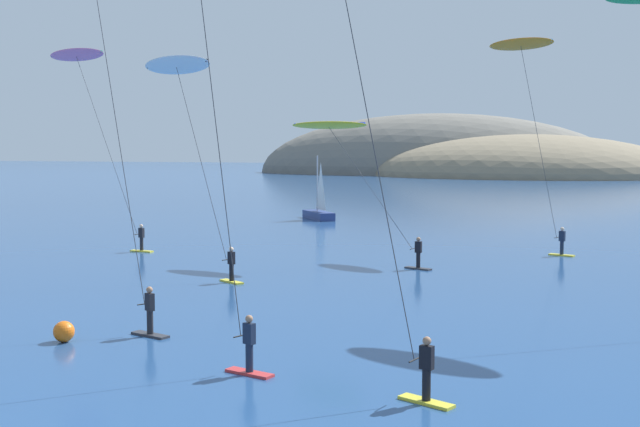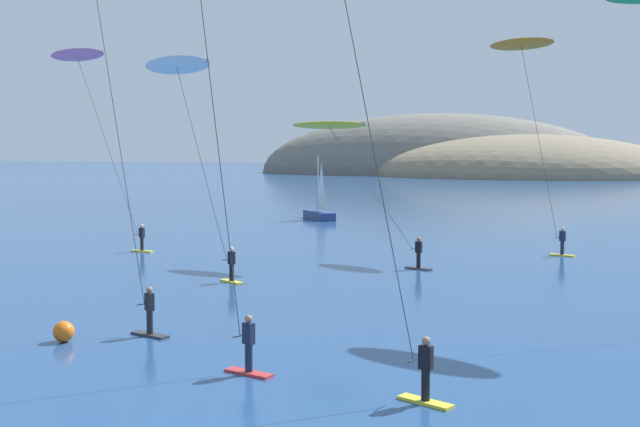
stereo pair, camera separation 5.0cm
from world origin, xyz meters
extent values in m
ellipsoid|color=slate|center=(-23.40, 183.71, 0.00)|extent=(89.50, 40.78, 29.27)
ellipsoid|color=#84755B|center=(-1.24, 174.07, 0.00)|extent=(69.66, 49.09, 18.72)
cube|color=navy|center=(-9.73, 57.56, 0.35)|extent=(4.12, 4.61, 0.70)
cone|color=navy|center=(-11.25, 59.42, 0.35)|extent=(1.88, 2.09, 0.67)
cylinder|color=#B2B2B7|center=(-9.92, 57.79, 3.20)|extent=(0.12, 0.12, 5.00)
pyramid|color=white|center=(-9.35, 57.09, 3.03)|extent=(1.20, 1.45, 4.25)
cylinder|color=#A5A5AD|center=(-9.35, 57.09, 0.95)|extent=(1.20, 1.45, 0.08)
cube|color=yellow|center=(11.89, 39.25, 0.04)|extent=(1.55, 0.87, 0.08)
cylinder|color=#192338|center=(11.89, 39.25, 0.48)|extent=(0.22, 0.22, 0.80)
cube|color=#192338|center=(11.89, 39.25, 1.18)|extent=(0.39, 0.33, 0.60)
sphere|color=beige|center=(11.89, 39.25, 1.60)|extent=(0.22, 0.22, 0.22)
cylinder|color=black|center=(11.58, 39.41, 1.06)|extent=(0.28, 0.51, 0.04)
ellipsoid|color=orange|center=(9.15, 40.59, 12.70)|extent=(4.48, 3.00, 0.76)
cylinder|color=#0F7FE5|center=(9.15, 40.59, 12.75)|extent=(3.83, 1.98, 0.16)
cylinder|color=#333338|center=(10.36, 40.00, 6.83)|extent=(2.45, 1.22, 11.54)
cube|color=yellow|center=(-12.75, 32.76, 0.04)|extent=(1.53, 0.53, 0.08)
cylinder|color=black|center=(-12.75, 32.76, 0.48)|extent=(0.22, 0.22, 0.80)
cube|color=black|center=(-12.75, 32.76, 1.18)|extent=(0.38, 0.27, 0.60)
sphere|color=beige|center=(-12.75, 32.76, 1.60)|extent=(0.22, 0.22, 0.22)
cylinder|color=black|center=(-13.09, 32.84, 1.06)|extent=(0.17, 0.54, 0.04)
ellipsoid|color=pink|center=(-18.06, 34.01, 12.36)|extent=(5.00, 2.11, 0.86)
cylinder|color=#14895B|center=(-18.06, 34.01, 12.41)|extent=(4.57, 1.22, 0.16)
cylinder|color=#333338|center=(-15.57, 33.42, 6.66)|extent=(5.00, 1.20, 11.21)
cube|color=yellow|center=(-2.65, 24.28, 0.04)|extent=(1.49, 1.12, 0.08)
cylinder|color=black|center=(-2.65, 24.28, 0.48)|extent=(0.22, 0.22, 0.80)
cube|color=black|center=(-2.65, 24.28, 1.18)|extent=(0.39, 0.32, 0.60)
sphere|color=beige|center=(-2.65, 24.28, 1.60)|extent=(0.22, 0.22, 0.22)
cylinder|color=black|center=(-2.97, 24.42, 1.06)|extent=(0.26, 0.52, 0.04)
ellipsoid|color=white|center=(-6.35, 25.90, 10.55)|extent=(5.12, 3.11, 0.97)
cylinder|color=black|center=(-6.35, 25.90, 10.60)|extent=(4.48, 2.08, 0.16)
cylinder|color=#333338|center=(-4.66, 25.16, 5.75)|extent=(3.41, 1.51, 9.39)
cube|color=red|center=(4.47, 10.33, 0.04)|extent=(1.55, 0.77, 0.08)
cylinder|color=#192338|center=(4.47, 10.33, 0.48)|extent=(0.22, 0.22, 0.80)
cube|color=#192338|center=(4.47, 10.33, 1.18)|extent=(0.39, 0.31, 0.60)
sphere|color=#9E7051|center=(4.47, 10.33, 1.60)|extent=(0.22, 0.22, 0.22)
cylinder|color=black|center=(4.15, 10.46, 1.06)|extent=(0.24, 0.52, 0.04)
cylinder|color=#333338|center=(3.24, 10.83, 7.19)|extent=(1.85, 0.77, 12.27)
cube|color=yellow|center=(9.74, 9.40, 0.04)|extent=(1.54, 0.96, 0.08)
cylinder|color=black|center=(9.74, 9.40, 0.48)|extent=(0.22, 0.22, 0.80)
cube|color=black|center=(9.74, 9.40, 1.18)|extent=(0.38, 0.28, 0.60)
sphere|color=#9E7051|center=(9.74, 9.40, 1.60)|extent=(0.22, 0.22, 0.22)
cylinder|color=black|center=(9.40, 9.49, 1.06)|extent=(0.18, 0.54, 0.04)
cylinder|color=#333338|center=(8.29, 9.78, 6.16)|extent=(2.26, 0.62, 10.20)
cube|color=#2D2D33|center=(4.91, 31.30, 0.04)|extent=(1.54, 0.92, 0.08)
cylinder|color=black|center=(4.91, 31.30, 0.48)|extent=(0.22, 0.22, 0.80)
cube|color=black|center=(4.91, 31.30, 1.18)|extent=(0.37, 0.26, 0.60)
sphere|color=#9E7051|center=(4.91, 31.30, 1.60)|extent=(0.22, 0.22, 0.22)
cylinder|color=black|center=(4.56, 31.37, 1.06)|extent=(0.15, 0.55, 0.04)
ellipsoid|color=yellow|center=(-0.45, 32.37, 7.66)|extent=(4.87, 2.13, 0.55)
cylinder|color=#1432E0|center=(-0.45, 32.37, 7.71)|extent=(4.43, 1.04, 0.16)
cylinder|color=#333338|center=(2.06, 31.87, 4.31)|extent=(5.03, 1.03, 6.52)
cube|color=#2D2D33|center=(-0.63, 13.48, 0.04)|extent=(1.55, 0.80, 0.08)
cylinder|color=black|center=(-0.63, 13.48, 0.48)|extent=(0.22, 0.22, 0.80)
cube|color=black|center=(-0.63, 13.48, 1.18)|extent=(0.39, 0.34, 0.60)
sphere|color=#9E7051|center=(-0.63, 13.48, 1.60)|extent=(0.22, 0.22, 0.22)
cylinder|color=black|center=(-0.93, 13.65, 1.06)|extent=(0.30, 0.50, 0.04)
cylinder|color=#333338|center=(-2.47, 14.51, 7.29)|extent=(3.12, 1.76, 12.47)
sphere|color=orange|center=(-2.89, 11.82, 0.35)|extent=(0.70, 0.70, 0.70)
camera|label=1|loc=(13.60, -10.13, 6.44)|focal=45.00mm
camera|label=2|loc=(13.65, -10.11, 6.44)|focal=45.00mm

